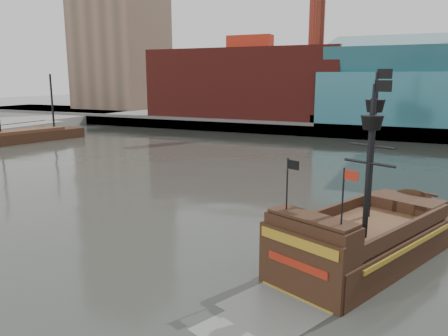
% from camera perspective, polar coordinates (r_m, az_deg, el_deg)
% --- Properties ---
extents(ground, '(400.00, 400.00, 0.00)m').
position_cam_1_polar(ground, '(26.41, -9.57, -13.18)').
color(ground, '#2A2C27').
rests_on(ground, ground).
extents(promenade_far, '(220.00, 60.00, 2.00)m').
position_cam_1_polar(promenade_far, '(112.98, 17.58, 6.11)').
color(promenade_far, slate).
rests_on(promenade_far, ground).
extents(seawall, '(220.00, 1.00, 2.60)m').
position_cam_1_polar(seawall, '(83.89, 15.02, 4.68)').
color(seawall, '#4C4C49').
rests_on(seawall, ground).
extents(skyline, '(149.00, 45.00, 62.00)m').
position_cam_1_polar(skyline, '(105.46, 20.82, 18.38)').
color(skyline, brown).
rests_on(skyline, promenade_far).
extents(pirate_ship, '(11.01, 17.19, 12.41)m').
position_cam_1_polar(pirate_ship, '(28.03, 17.63, -9.59)').
color(pirate_ship, black).
rests_on(pirate_ship, ground).
extents(docked_vessel, '(8.87, 19.91, 13.21)m').
position_cam_1_polar(docked_vessel, '(83.77, -24.10, 3.73)').
color(docked_vessel, black).
rests_on(docked_vessel, ground).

